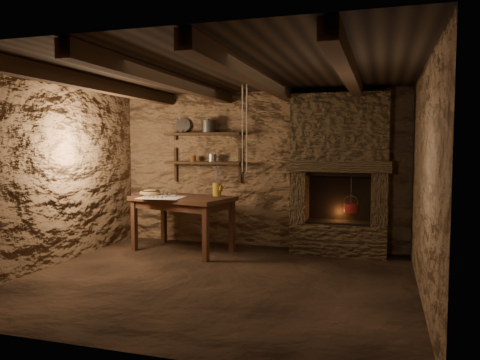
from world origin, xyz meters
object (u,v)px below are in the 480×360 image
(wooden_bowl, at_px, (150,193))
(iron_stockpot, at_px, (209,127))
(red_pot, at_px, (351,207))
(stoneware_jug, at_px, (217,183))
(work_table, at_px, (183,222))

(wooden_bowl, xyz_separation_m, iron_stockpot, (0.72, 0.60, 1.00))
(wooden_bowl, bearing_deg, red_pot, 9.33)
(stoneware_jug, xyz_separation_m, red_pot, (1.93, 0.24, -0.32))
(wooden_bowl, distance_m, red_pot, 2.95)
(stoneware_jug, xyz_separation_m, iron_stockpot, (-0.27, 0.36, 0.84))
(stoneware_jug, height_order, red_pot, stoneware_jug)
(iron_stockpot, xyz_separation_m, red_pot, (2.19, -0.12, -1.16))
(stoneware_jug, distance_m, red_pot, 1.97)
(wooden_bowl, relative_size, iron_stockpot, 1.41)
(wooden_bowl, distance_m, iron_stockpot, 1.37)
(work_table, bearing_deg, red_pot, 24.31)
(iron_stockpot, bearing_deg, work_table, -108.84)
(work_table, distance_m, stoneware_jug, 0.77)
(work_table, distance_m, iron_stockpot, 1.54)
(work_table, relative_size, red_pot, 2.94)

